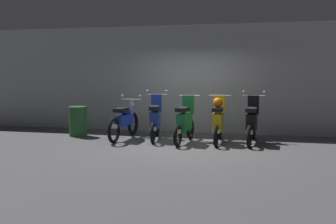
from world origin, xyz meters
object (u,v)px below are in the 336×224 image
at_px(motorbike_slot_4, 252,122).
at_px(trash_bin, 78,121).
at_px(motorbike_slot_0, 124,120).
at_px(motorbike_slot_3, 218,120).
at_px(motorbike_slot_1, 155,119).
at_px(motorbike_slot_2, 185,122).

xyz_separation_m(motorbike_slot_4, trash_bin, (-4.71, 0.03, -0.12)).
distance_m(motorbike_slot_0, motorbike_slot_4, 3.30).
xyz_separation_m(motorbike_slot_3, trash_bin, (-3.88, 0.13, -0.15)).
bearing_deg(motorbike_slot_1, motorbike_slot_2, -17.40).
xyz_separation_m(motorbike_slot_1, motorbike_slot_3, (1.65, -0.10, 0.04)).
height_order(motorbike_slot_1, trash_bin, motorbike_slot_1).
height_order(motorbike_slot_2, trash_bin, motorbike_slot_2).
bearing_deg(motorbike_slot_0, motorbike_slot_4, 2.27).
xyz_separation_m(motorbike_slot_2, motorbike_slot_3, (0.82, 0.16, 0.04)).
relative_size(motorbike_slot_0, motorbike_slot_2, 1.16).
xyz_separation_m(motorbike_slot_3, motorbike_slot_4, (0.83, 0.10, -0.04)).
xyz_separation_m(motorbike_slot_1, motorbike_slot_4, (2.48, 0.01, 0.00)).
bearing_deg(motorbike_slot_4, motorbike_slot_3, -172.85).
relative_size(motorbike_slot_1, trash_bin, 2.03).
height_order(motorbike_slot_0, motorbike_slot_4, motorbike_slot_4).
distance_m(motorbike_slot_2, trash_bin, 3.08).
bearing_deg(trash_bin, motorbike_slot_4, -0.34).
distance_m(motorbike_slot_2, motorbike_slot_4, 1.67).
bearing_deg(motorbike_slot_3, motorbike_slot_0, -179.37).
bearing_deg(motorbike_slot_3, motorbike_slot_1, 176.64).
relative_size(motorbike_slot_1, motorbike_slot_2, 1.00).
distance_m(motorbike_slot_2, motorbike_slot_3, 0.84).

